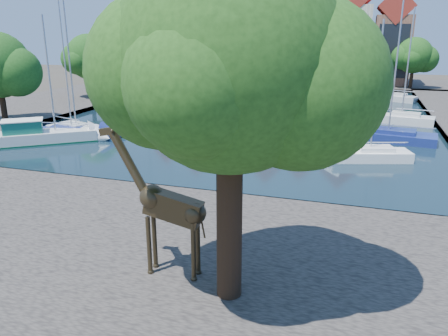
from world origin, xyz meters
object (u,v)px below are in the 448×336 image
Objects in this scene: plane_tree at (234,69)px; motorsailer at (40,134)px; giraffe_statue at (166,206)px; sailboat_left_a at (76,129)px; sailboat_right_a at (370,153)px.

plane_tree is 27.31m from motorsailer.
plane_tree is 5.33m from giraffe_statue.
giraffe_statue is 0.45× the size of sailboat_left_a.
sailboat_left_a reaches higher than giraffe_statue.
sailboat_right_a is at bearing 69.34° from giraffe_statue.
giraffe_statue is at bearing -110.66° from sailboat_right_a.
sailboat_left_a is at bearing 135.31° from plane_tree.
plane_tree is at bearing -102.98° from sailboat_right_a.
motorsailer reaches higher than giraffe_statue.
motorsailer is (-20.83, 16.28, -6.83)m from plane_tree.
sailboat_left_a is at bearing 132.27° from giraffe_statue.
sailboat_left_a reaches higher than motorsailer.
motorsailer is at bearing -111.29° from sailboat_left_a.
sailboat_right_a is (4.38, 19.02, -7.06)m from plane_tree.
plane_tree is 1.14× the size of sailboat_right_a.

